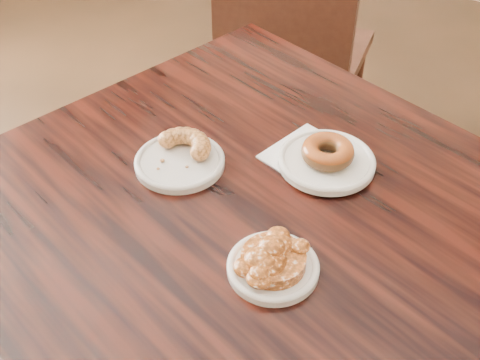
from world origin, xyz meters
The scene contains 10 objects.
floor centered at (0.00, 0.00, 0.00)m, with size 5.00×5.00×0.00m, color black.
cafe_table centered at (0.05, -0.22, 0.38)m, with size 0.94×0.94×0.75m, color black.
chair_far centered at (-0.32, 0.76, 0.45)m, with size 0.46×0.46×0.90m, color black, non-canonical shape.
napkin centered at (0.09, -0.04, 0.75)m, with size 0.15×0.15×0.00m, color white.
plate_donut centered at (0.13, -0.05, 0.76)m, with size 0.18×0.18×0.01m, color white.
plate_cruller centered at (-0.11, -0.19, 0.76)m, with size 0.17×0.17×0.01m, color silver.
plate_fritter centered at (0.16, -0.32, 0.76)m, with size 0.14×0.14×0.01m, color white.
glazed_donut centered at (0.13, -0.05, 0.78)m, with size 0.10×0.10×0.03m, color #8B3614.
apple_fritter centered at (0.16, -0.32, 0.78)m, with size 0.14×0.14×0.03m, color #4E2208, non-canonical shape.
cruller_fragment centered at (-0.11, -0.19, 0.78)m, with size 0.12×0.12×0.03m, color brown, non-canonical shape.
Camera 1 is at (0.42, -0.85, 1.46)m, focal length 45.00 mm.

